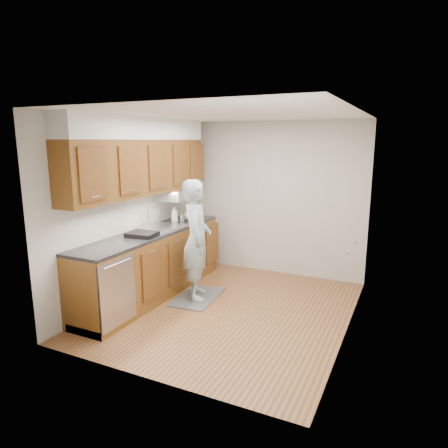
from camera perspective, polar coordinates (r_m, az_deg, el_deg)
name	(u,v)px	position (r m, az deg, el deg)	size (l,w,h in m)	color
floor	(229,309)	(5.40, 0.72, -12.09)	(3.50, 3.50, 0.00)	#905E36
ceiling	(230,114)	(4.94, 0.79, 15.45)	(3.50, 3.50, 0.00)	white
wall_left	(133,208)	(5.80, -12.83, 2.23)	(0.02, 3.50, 2.50)	#BBB8AF
wall_right	(353,228)	(4.61, 17.93, -0.49)	(0.02, 3.50, 2.50)	#BBB8AF
wall_back	(274,199)	(6.63, 7.12, 3.61)	(3.00, 0.02, 2.50)	#BBB8AF
counter	(153,262)	(5.80, -10.15, -5.40)	(0.64, 2.80, 1.30)	brown
upper_cabinets	(143,158)	(5.66, -11.52, 9.18)	(0.47, 2.80, 1.21)	brown
closet_door	(354,241)	(4.95, 18.11, -2.35)	(0.02, 1.22, 2.05)	silver
floor_mat	(198,297)	(5.78, -3.80, -10.36)	(0.52, 0.88, 0.02)	#5B5B5D
person	(197,232)	(5.49, -3.93, -1.12)	(0.67, 0.44, 1.89)	#93A9B3
soap_bottle_a	(175,214)	(6.22, -7.07, 1.45)	(0.11, 0.11, 0.27)	silver
soap_bottle_b	(195,215)	(6.32, -4.13, 1.28)	(0.08, 0.09, 0.19)	silver
soap_bottle_c	(188,214)	(6.39, -5.23, 1.37)	(0.14, 0.14, 0.18)	silver
soda_can	(192,219)	(6.17, -4.57, 0.71)	(0.07, 0.07, 0.12)	red
steel_can	(182,218)	(6.25, -6.03, 0.83)	(0.07, 0.07, 0.12)	#A5A5AA
dish_rack	(142,234)	(5.40, -11.63, -1.46)	(0.37, 0.31, 0.06)	black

